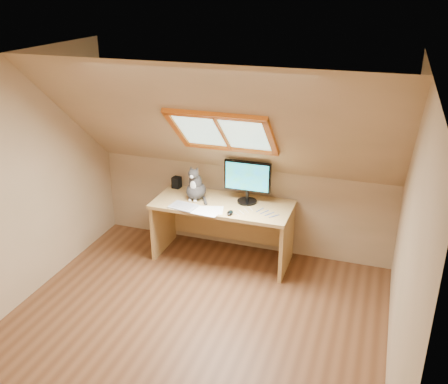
% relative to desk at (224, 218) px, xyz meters
% --- Properties ---
extents(ground, '(3.50, 3.50, 0.00)m').
position_rel_desk_xyz_m(ground, '(0.12, -1.45, -0.48)').
color(ground, brown).
rests_on(ground, ground).
extents(room_shell, '(3.52, 3.52, 2.41)m').
position_rel_desk_xyz_m(room_shell, '(0.12, -1.54, 0.95)').
color(room_shell, tan).
rests_on(room_shell, ground).
extents(desk, '(1.54, 0.67, 0.70)m').
position_rel_desk_xyz_m(desk, '(0.00, 0.00, 0.00)').
color(desk, tan).
rests_on(desk, ground).
extents(monitor, '(0.52, 0.22, 0.48)m').
position_rel_desk_xyz_m(monitor, '(0.25, 0.04, 0.49)').
color(monitor, black).
rests_on(monitor, desk).
extents(cat, '(0.23, 0.27, 0.41)m').
position_rel_desk_xyz_m(cat, '(-0.33, -0.05, 0.36)').
color(cat, '#3B3735').
rests_on(cat, desk).
extents(desk_speaker, '(0.10, 0.10, 0.13)m').
position_rel_desk_xyz_m(desk_speaker, '(-0.66, 0.18, 0.29)').
color(desk_speaker, black).
rests_on(desk_speaker, desk).
extents(graphics_tablet, '(0.32, 0.25, 0.01)m').
position_rel_desk_xyz_m(graphics_tablet, '(-0.37, -0.30, 0.22)').
color(graphics_tablet, '#B2B2B7').
rests_on(graphics_tablet, desk).
extents(mouse, '(0.07, 0.11, 0.03)m').
position_rel_desk_xyz_m(mouse, '(0.17, -0.31, 0.24)').
color(mouse, black).
rests_on(mouse, desk).
extents(papers, '(0.33, 0.27, 0.00)m').
position_rel_desk_xyz_m(papers, '(-0.15, -0.33, 0.22)').
color(papers, white).
rests_on(papers, desk).
extents(cables, '(0.51, 0.26, 0.01)m').
position_rel_desk_xyz_m(cables, '(0.44, -0.19, 0.22)').
color(cables, silver).
rests_on(cables, desk).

